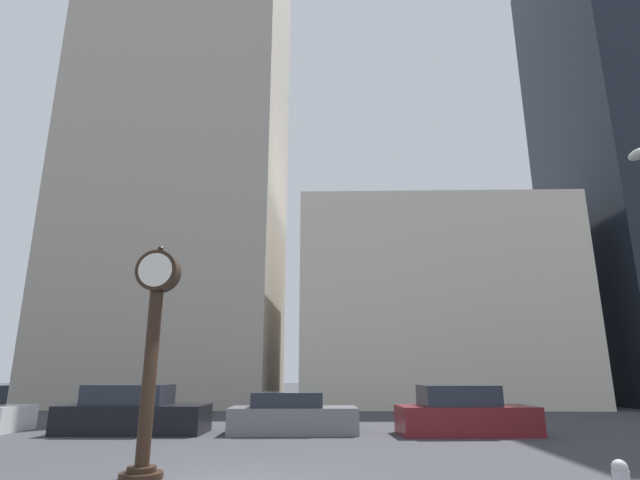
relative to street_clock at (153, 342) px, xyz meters
name	(u,v)px	position (x,y,z in m)	size (l,w,h in m)	color
building_tall_tower	(189,131)	(-6.98, 23.34, 16.70)	(13.52, 12.00, 38.37)	#ADA393
building_storefront_row	(428,308)	(9.87, 23.34, 3.58)	(16.30, 12.00, 12.12)	beige
street_clock	(153,342)	(0.00, 0.00, 0.00)	(0.83, 0.79, 4.41)	black
car_black	(133,413)	(-3.02, 7.16, -1.84)	(4.69, 1.94, 1.52)	black
car_grey	(292,416)	(2.20, 7.28, -1.93)	(4.20, 1.92, 1.29)	slate
car_maroon	(464,414)	(7.70, 7.04, -1.84)	(4.37, 2.14, 1.51)	maroon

